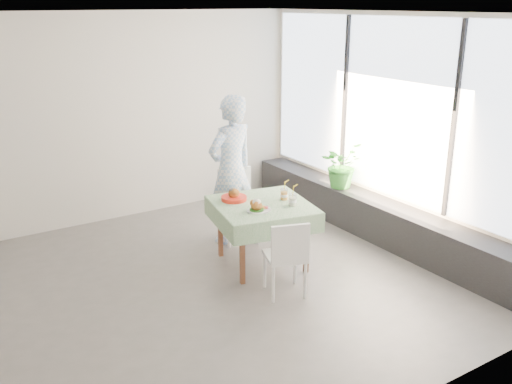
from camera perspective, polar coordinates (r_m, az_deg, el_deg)
floor at (r=6.11m, az=-7.61°, el=-10.03°), size 6.00×6.00×0.00m
ceiling at (r=5.38m, az=-8.93°, el=17.20°), size 6.00×6.00×0.00m
wall_back at (r=7.87m, az=-15.96°, el=6.79°), size 6.00×0.02×2.80m
wall_front at (r=3.59m, az=8.94°, el=-6.46°), size 6.00×0.02×2.80m
wall_right at (r=7.31m, az=13.74°, el=6.11°), size 0.02×5.00×2.80m
window_pane at (r=7.24m, az=13.72°, el=8.02°), size 0.01×4.80×2.18m
window_ledge at (r=7.49m, az=12.01°, el=-2.65°), size 0.40×4.80×0.50m
cafe_table at (r=6.52m, az=0.61°, el=-3.51°), size 1.22×1.22×0.74m
chair_far at (r=7.25m, az=-1.74°, el=-2.71°), size 0.52×0.52×0.91m
chair_near at (r=5.95m, az=2.93°, el=-7.90°), size 0.50×0.50×0.83m
diner at (r=7.04m, az=-2.51°, el=2.22°), size 0.75×0.57×1.86m
main_dish at (r=6.17m, az=0.18°, el=-1.53°), size 0.28×0.28×0.14m
juice_cup_orange at (r=6.53m, az=2.82°, el=-0.27°), size 0.09×0.09×0.26m
juice_cup_lemonade at (r=6.35m, az=3.67°, el=-0.81°), size 0.10×0.10×0.27m
second_dish at (r=6.52m, az=-2.22°, el=-0.48°), size 0.29×0.29×0.14m
potted_plant at (r=7.79m, az=8.53°, el=2.74°), size 0.70×0.65×0.63m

